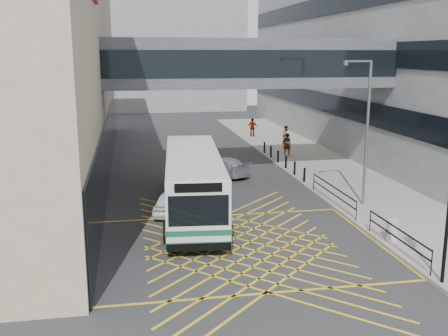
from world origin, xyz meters
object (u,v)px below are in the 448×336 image
street_lamp (365,124)px  pedestrian_b (286,135)px  car_silver (224,166)px  pedestrian_a (287,144)px  car_white (172,201)px  car_dark (184,181)px  litter_bin (393,230)px  pedestrian_c (253,128)px  bus (193,182)px

street_lamp → pedestrian_b: street_lamp is taller
car_silver → pedestrian_a: size_ratio=2.40×
car_white → car_dark: bearing=-86.4°
litter_bin → car_silver: bearing=109.0°
car_silver → pedestrian_c: bearing=-134.5°
car_white → pedestrian_a: 16.75m
bus → pedestrian_b: (10.62, 18.78, -0.77)m
bus → pedestrian_a: size_ratio=6.73×
litter_bin → pedestrian_a: bearing=86.5°
car_silver → pedestrian_c: size_ratio=2.38×
car_dark → street_lamp: 11.01m
car_silver → car_white: bearing=37.8°
pedestrian_a → street_lamp: bearing=93.8°
car_white → litter_bin: size_ratio=4.22×
street_lamp → pedestrian_b: (1.62, 19.00, -3.52)m
street_lamp → pedestrian_a: bearing=78.5°
car_white → litter_bin: car_white is taller
street_lamp → car_white: bearing=164.6°
car_silver → street_lamp: street_lamp is taller
car_dark → car_silver: 4.74m
bus → litter_bin: bearing=-30.4°
litter_bin → pedestrian_c: pedestrian_c is taller
car_dark → pedestrian_a: (9.14, 8.97, 0.40)m
pedestrian_c → pedestrian_a: bearing=112.0°
litter_bin → street_lamp: bearing=79.5°
pedestrian_a → pedestrian_b: 5.14m
bus → street_lamp: bearing=3.4°
litter_bin → pedestrian_a: size_ratio=0.53×
bus → car_dark: bearing=94.4°
bus → pedestrian_b: 21.59m
car_silver → street_lamp: 11.16m
car_white → street_lamp: street_lamp is taller
street_lamp → pedestrian_b: 19.39m
car_white → litter_bin: 10.96m
bus → car_white: 1.63m
car_white → pedestrian_c: 24.94m
car_white → litter_bin: (9.03, -6.22, 0.00)m
car_silver → pedestrian_c: (5.54, 15.09, 0.39)m
bus → car_white: size_ratio=3.02×
bus → litter_bin: size_ratio=12.73×
car_silver → litter_bin: (4.86, -14.10, -0.03)m
bus → pedestrian_a: bearing=61.3°
litter_bin → pedestrian_b: 24.57m
car_silver → pedestrian_b: 12.75m
pedestrian_b → pedestrian_c: bearing=70.3°
car_white → car_silver: bearing=-100.3°
pedestrian_c → street_lamp: bearing=109.8°
car_white → pedestrian_c: bearing=-95.3°
bus → car_silver: bus is taller
car_silver → pedestrian_c: pedestrian_c is taller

